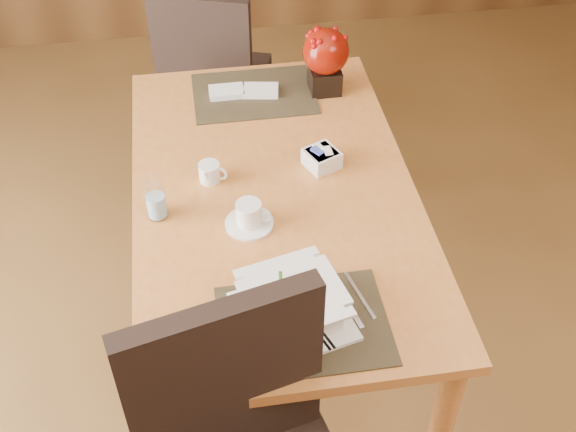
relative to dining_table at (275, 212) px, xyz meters
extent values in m
cube|color=#C27435|center=(0.00, 0.00, 0.08)|extent=(0.90, 1.50, 0.04)
cylinder|color=#C27435|center=(-0.39, 0.69, -0.30)|extent=(0.07, 0.07, 0.71)
cylinder|color=#C27435|center=(0.39, -0.69, -0.30)|extent=(0.07, 0.07, 0.71)
cylinder|color=#C27435|center=(0.39, 0.69, -0.30)|extent=(0.07, 0.07, 0.71)
cube|color=black|center=(0.00, -0.55, 0.10)|extent=(0.45, 0.33, 0.01)
cube|color=black|center=(0.00, 0.55, 0.10)|extent=(0.45, 0.33, 0.01)
cube|color=silver|center=(-0.02, -0.52, 0.10)|extent=(0.34, 0.34, 0.01)
cube|color=silver|center=(-0.02, -0.52, 0.16)|extent=(0.24, 0.24, 0.09)
cylinder|color=tan|center=(-0.02, -0.52, 0.16)|extent=(0.18, 0.18, 0.08)
cylinder|color=silver|center=(-0.10, -0.14, 0.10)|extent=(0.15, 0.15, 0.01)
cylinder|color=silver|center=(-0.10, -0.14, 0.14)|extent=(0.10, 0.10, 0.07)
cylinder|color=black|center=(-0.10, -0.14, 0.18)|extent=(0.07, 0.07, 0.01)
cylinder|color=white|center=(-0.37, -0.06, 0.17)|extent=(0.08, 0.08, 0.15)
cube|color=silver|center=(0.17, 0.10, 0.13)|extent=(0.13, 0.13, 0.06)
cube|color=black|center=(0.27, 0.54, 0.14)|extent=(0.11, 0.11, 0.09)
sphere|color=maroon|center=(0.27, 0.54, 0.26)|extent=(0.17, 0.17, 0.17)
cube|color=silver|center=(-0.37, -0.60, 0.10)|extent=(0.14, 0.14, 0.01)
cube|color=black|center=(-0.22, -0.73, 0.16)|extent=(0.48, 0.17, 0.55)
cube|color=black|center=(-0.11, 1.16, -0.21)|extent=(0.55, 0.55, 0.06)
cube|color=black|center=(-0.17, 0.96, 0.05)|extent=(0.42, 0.17, 0.48)
cylinder|color=black|center=(0.12, 1.27, -0.45)|extent=(0.03, 0.03, 0.41)
cylinder|color=black|center=(0.01, 0.93, -0.45)|extent=(0.03, 0.03, 0.41)
cylinder|color=black|center=(-0.23, 1.38, -0.45)|extent=(0.03, 0.03, 0.41)
cylinder|color=black|center=(-0.34, 1.04, -0.45)|extent=(0.03, 0.03, 0.41)
camera|label=1|loc=(-0.22, -1.72, 1.62)|focal=45.00mm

